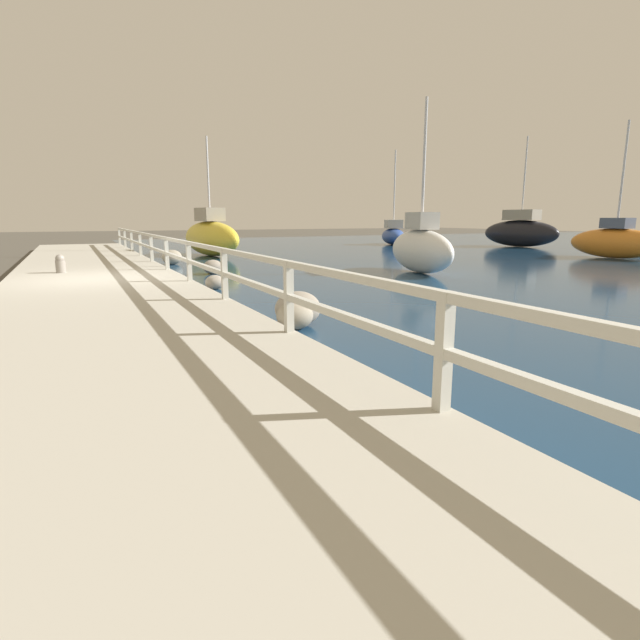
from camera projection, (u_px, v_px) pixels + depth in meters
ground_plane at (98, 290)px, 12.05m from camera, size 120.00×120.00×0.00m
dock_walkway at (98, 284)px, 12.02m from camera, size 4.01×36.00×0.29m
railing at (176, 250)px, 12.70m from camera, size 0.10×32.50×0.91m
boulder_water_edge at (215, 282)px, 12.16m from camera, size 0.47×0.42×0.35m
boulder_downstream at (172, 257)px, 18.62m from camera, size 0.73×0.66×0.55m
boulder_upstream at (213, 267)px, 15.44m from camera, size 0.59×0.53×0.45m
boulder_mid_strip at (295, 316)px, 7.76m from camera, size 0.58×0.53×0.44m
boulder_near_dock at (298, 309)px, 8.02m from camera, size 0.75×0.67×0.56m
mooring_bollard at (60, 264)px, 13.19m from camera, size 0.25×0.25×0.49m
sailboat_orange at (615, 242)px, 21.42m from camera, size 1.19×4.17×5.65m
sailboat_white at (421, 248)px, 15.71m from camera, size 1.57×3.81×5.24m
sailboat_black at (520, 231)px, 30.05m from camera, size 2.37×5.01×6.38m
sailboat_blue at (393, 234)px, 32.55m from camera, size 2.75×3.85×5.94m
sailboat_yellow at (211, 237)px, 22.76m from camera, size 2.12×5.35×5.24m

